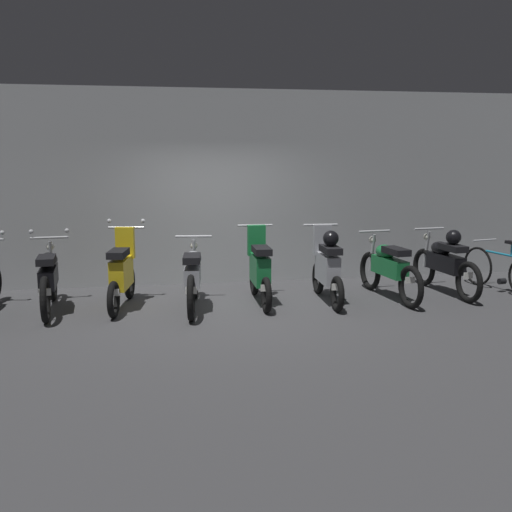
{
  "coord_description": "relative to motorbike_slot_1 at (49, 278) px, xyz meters",
  "views": [
    {
      "loc": [
        -1.11,
        -8.49,
        2.28
      ],
      "look_at": [
        0.45,
        0.27,
        0.75
      ],
      "focal_mm": 41.77,
      "sensor_mm": 36.0,
      "label": 1
    }
  ],
  "objects": [
    {
      "name": "motorbike_slot_1",
      "position": [
        0.0,
        0.0,
        0.0
      ],
      "size": [
        0.59,
        1.95,
        1.15
      ],
      "color": "black",
      "rests_on": "ground"
    },
    {
      "name": "motorbike_slot_6",
      "position": [
        5.2,
        -0.14,
        -0.0
      ],
      "size": [
        0.56,
        1.95,
        1.03
      ],
      "color": "black",
      "rests_on": "ground"
    },
    {
      "name": "motorbike_slot_7",
      "position": [
        6.24,
        0.0,
        0.03
      ],
      "size": [
        0.56,
        1.95,
        1.08
      ],
      "color": "black",
      "rests_on": "ground"
    },
    {
      "name": "ground_plane",
      "position": [
        2.6,
        -0.42,
        -0.49
      ],
      "size": [
        80.0,
        80.0,
        0.0
      ],
      "primitive_type": "plane",
      "color": "#424244"
    },
    {
      "name": "motorbike_slot_2",
      "position": [
        1.05,
        0.02,
        0.04
      ],
      "size": [
        0.58,
        1.67,
        1.29
      ],
      "color": "black",
      "rests_on": "ground"
    },
    {
      "name": "bicycle",
      "position": [
        7.22,
        -0.05,
        -0.13
      ],
      "size": [
        0.53,
        1.7,
        0.89
      ],
      "color": "black",
      "rests_on": "ground"
    },
    {
      "name": "motorbike_slot_4",
      "position": [
        3.12,
        -0.07,
        0.03
      ],
      "size": [
        0.56,
        1.68,
        1.18
      ],
      "color": "black",
      "rests_on": "ground"
    },
    {
      "name": "motorbike_slot_3",
      "position": [
        2.09,
        -0.25,
        -0.0
      ],
      "size": [
        0.56,
        1.95,
        1.03
      ],
      "color": "black",
      "rests_on": "ground"
    },
    {
      "name": "back_wall",
      "position": [
        2.6,
        1.63,
        1.2
      ],
      "size": [
        16.0,
        0.3,
        3.38
      ],
      "primitive_type": "cube",
      "color": "#9EA0A3",
      "rests_on": "ground"
    },
    {
      "name": "motorbike_slot_5",
      "position": [
        4.16,
        -0.2,
        0.07
      ],
      "size": [
        0.56,
        1.68,
        1.18
      ],
      "color": "black",
      "rests_on": "ground"
    }
  ]
}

